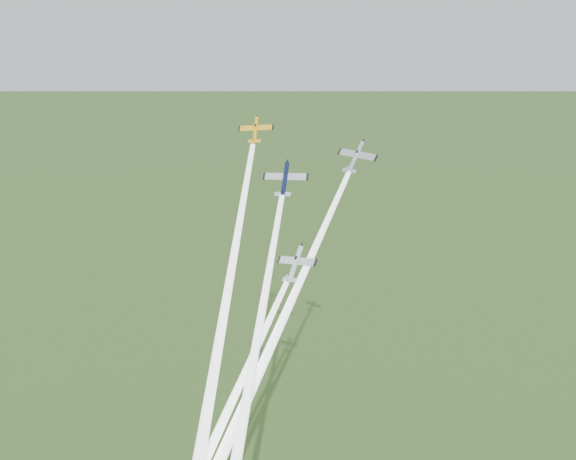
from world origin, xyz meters
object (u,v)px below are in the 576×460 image
Objects in this scene: plane_silver_right at (356,157)px; plane_silver_low at (295,264)px; plane_yellow at (255,130)px; plane_navy at (285,179)px.

plane_silver_right is 22.72m from plane_silver_low.
plane_yellow is at bearing 153.12° from plane_silver_low.
plane_yellow reaches higher than plane_silver_right.
plane_navy is 1.02× the size of plane_silver_right.
plane_yellow is 19.04m from plane_silver_right.
plane_silver_right is at bearing 85.93° from plane_silver_low.
plane_silver_right reaches higher than plane_silver_low.
plane_yellow is 11.82m from plane_navy.
plane_navy is 0.99× the size of plane_silver_low.
plane_yellow is 0.81× the size of plane_navy.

